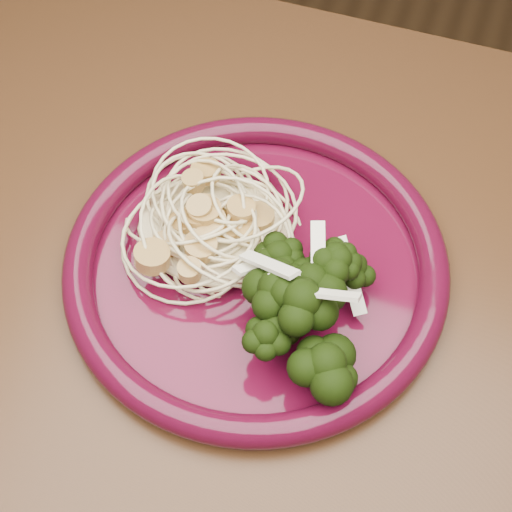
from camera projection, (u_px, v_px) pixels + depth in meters
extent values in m
cube|color=#472814|center=(127.00, 311.00, 0.59)|extent=(1.20, 0.80, 0.04)
cylinder|color=#46071C|center=(256.00, 267.00, 0.58)|extent=(0.40, 0.40, 0.01)
torus|color=#46091E|center=(256.00, 260.00, 0.57)|extent=(0.41, 0.41, 0.02)
ellipsoid|color=beige|center=(214.00, 222.00, 0.59)|extent=(0.17, 0.16, 0.03)
ellipsoid|color=black|center=(312.00, 289.00, 0.53)|extent=(0.16, 0.19, 0.06)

